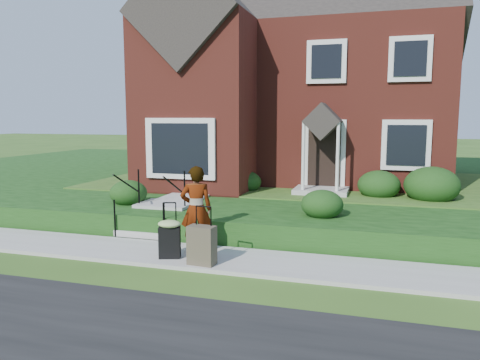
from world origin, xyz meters
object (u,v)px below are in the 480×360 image
at_px(suitcase_black, 170,237).
at_px(suitcase_olive, 202,245).
at_px(woman, 196,209).
at_px(front_steps, 158,214).

bearing_deg(suitcase_black, suitcase_olive, -32.85).
distance_m(woman, suitcase_olive, 1.05).
height_order(front_steps, suitcase_olive, front_steps).
distance_m(front_steps, suitcase_olive, 3.19).
xyz_separation_m(front_steps, suitcase_olive, (2.12, -2.39, -0.01)).
bearing_deg(suitcase_black, woman, 41.19).
bearing_deg(suitcase_olive, front_steps, 137.29).
distance_m(front_steps, woman, 2.38).
bearing_deg(suitcase_olive, woman, 124.17).
relative_size(front_steps, suitcase_black, 1.77).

